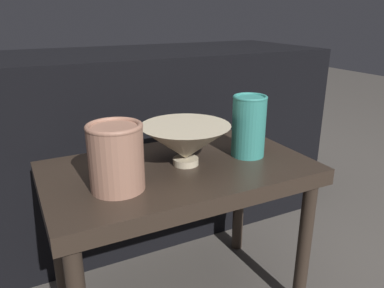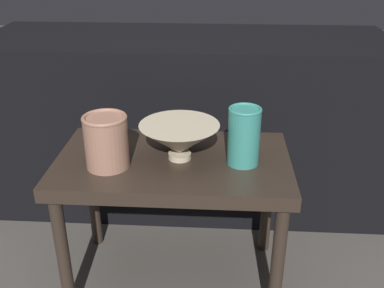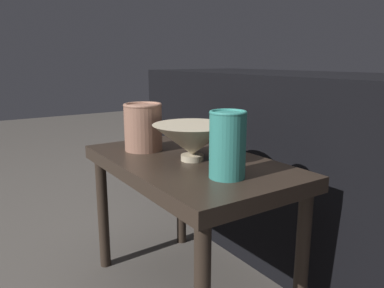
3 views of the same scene
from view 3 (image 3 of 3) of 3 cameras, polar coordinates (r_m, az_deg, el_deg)
The scene contains 5 objects.
table at distance 1.08m, azimuth -0.52°, elevation -5.13°, with size 0.66×0.38×0.43m.
couch_backdrop at distance 1.42m, azimuth 16.95°, elevation -3.08°, with size 1.49×0.50×0.66m.
bowl at distance 1.03m, azimuth -0.00°, elevation 0.61°, with size 0.22×0.22×0.10m.
vase_textured_left at distance 1.17m, azimuth -7.45°, elevation 2.74°, with size 0.12×0.12×0.15m.
vase_colorful_right at distance 0.88m, azimuth 5.44°, elevation 0.04°, with size 0.09×0.09×0.16m.
Camera 3 is at (0.86, -0.56, 0.70)m, focal length 35.00 mm.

